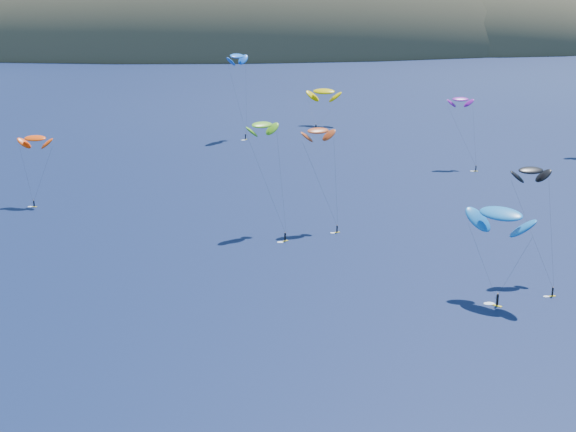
# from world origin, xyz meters

# --- Properties ---
(island) EXTENTS (730.00, 300.00, 210.00)m
(island) POSITION_xyz_m (39.40, 562.36, -10.74)
(island) COLOR #3D3526
(island) RESTS_ON ground
(kitesurfer_1) EXTENTS (8.32, 7.07, 17.39)m
(kitesurfer_1) POSITION_xyz_m (-43.20, 125.96, 15.18)
(kitesurfer_1) COLOR yellow
(kitesurfer_1) RESTS_ON ground
(kitesurfer_3) EXTENTS (8.64, 13.87, 24.05)m
(kitesurfer_3) POSITION_xyz_m (7.74, 101.74, 21.88)
(kitesurfer_3) COLOR yellow
(kitesurfer_3) RESTS_ON ground
(kitesurfer_4) EXTENTS (9.34, 11.59, 28.65)m
(kitesurfer_4) POSITION_xyz_m (5.79, 199.38, 25.95)
(kitesurfer_4) COLOR yellow
(kitesurfer_4) RESTS_ON ground
(kitesurfer_5) EXTENTS (11.80, 11.72, 17.52)m
(kitesurfer_5) POSITION_xyz_m (44.01, 60.70, 14.33)
(kitesurfer_5) COLOR yellow
(kitesurfer_5) RESTS_ON ground
(kitesurfer_6) EXTENTS (7.22, 9.78, 20.37)m
(kitesurfer_6) POSITION_xyz_m (65.30, 153.40, 18.36)
(kitesurfer_6) COLOR yellow
(kitesurfer_6) RESTS_ON ground
(kitesurfer_7) EXTENTS (7.23, 13.40, 20.92)m
(kitesurfer_7) POSITION_xyz_m (52.59, 70.70, 18.91)
(kitesurfer_7) COLOR yellow
(kitesurfer_7) RESTS_ON ground
(kitesurfer_9) EXTENTS (8.11, 8.91, 22.47)m
(kitesurfer_9) POSITION_xyz_m (19.37, 102.30, 20.37)
(kitesurfer_9) COLOR yellow
(kitesurfer_9) RESTS_ON ground
(kitesurfer_11) EXTENTS (13.07, 16.00, 14.97)m
(kitesurfer_11) POSITION_xyz_m (36.46, 217.77, 11.64)
(kitesurfer_11) COLOR yellow
(kitesurfer_11) RESTS_ON ground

